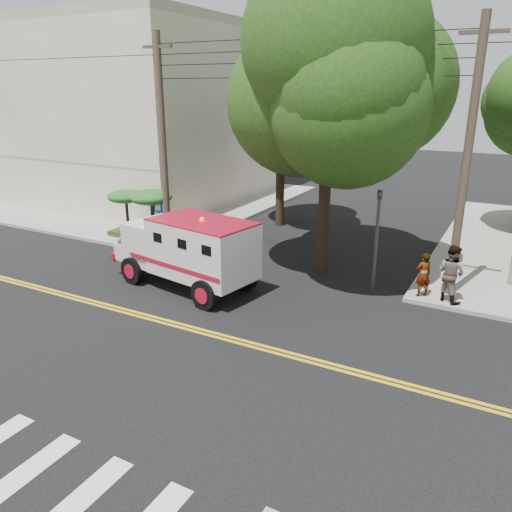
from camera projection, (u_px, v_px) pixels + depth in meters
The scene contains 13 objects.
ground at pixel (194, 330), 14.89m from camera, with size 100.00×100.00×0.00m, color black.
sidewalk_nw at pixel (143, 198), 32.20m from camera, with size 17.00×17.00×0.15m, color gray.
building_left at pixel (129, 115), 32.72m from camera, with size 16.00×14.00×10.00m, color beige.
utility_pole_left at pixel (163, 147), 20.97m from camera, with size 0.28×0.28×9.00m, color #382D23.
utility_pole_right at pixel (466, 166), 15.77m from camera, with size 0.28×0.28×9.00m, color #382D23.
tree_main at pixel (339, 77), 16.88m from camera, with size 6.08×5.70×9.85m.
tree_left at pixel (285, 112), 24.08m from camera, with size 4.48×4.20×7.70m.
traffic_signal at pixel (377, 230), 17.12m from camera, with size 0.15×0.18×3.60m.
accessibility_sign at pixel (159, 216), 22.39m from camera, with size 0.45×0.10×2.02m.
palm_planter at pixel (144, 205), 23.23m from camera, with size 3.52×2.63×2.36m.
armored_truck at pixel (188, 248), 17.60m from camera, with size 5.98×3.09×2.60m.
pedestrian_a at pixel (423, 275), 16.70m from camera, with size 0.55×0.36×1.52m, color gray.
pedestrian_b at pixel (451, 273), 16.24m from camera, with size 0.94×0.73×1.93m, color gray.
Camera 1 is at (8.00, -10.90, 6.86)m, focal length 35.00 mm.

